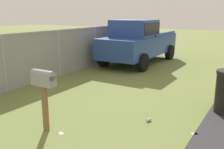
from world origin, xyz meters
TOP-DOWN VIEW (x-y plane):
  - mailbox at (5.35, 0.93)m, footprint 0.22×0.53m
  - pickup_truck at (12.97, 2.52)m, footprint 5.07×2.22m
  - fence_section at (9.04, 3.95)m, footprint 14.53×0.07m
  - litter_can_midfield_a at (6.89, -0.72)m, footprint 0.13×0.09m
  - litter_wrapper_near_hydrant at (6.80, -1.77)m, footprint 0.13×0.15m
  - litter_wrapper_far_scatter at (5.39, 0.57)m, footprint 0.14×0.15m

SIDE VIEW (x-z plane):
  - litter_wrapper_near_hydrant at x=6.80m, z-range 0.00..0.01m
  - litter_wrapper_far_scatter at x=5.39m, z-range 0.00..0.01m
  - litter_can_midfield_a at x=6.89m, z-range 0.00..0.07m
  - fence_section at x=9.04m, z-range 0.07..1.85m
  - mailbox at x=5.35m, z-range 0.39..1.69m
  - pickup_truck at x=12.97m, z-range 0.06..2.15m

